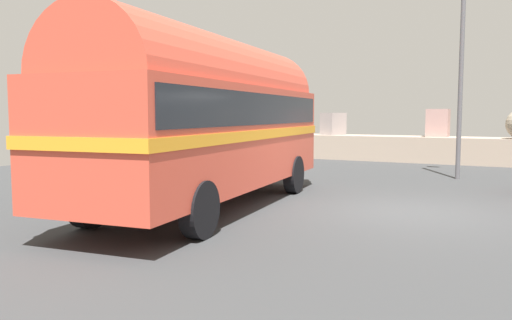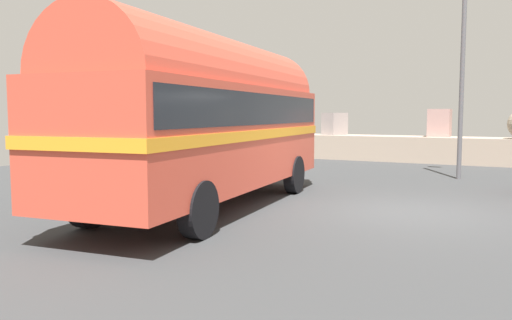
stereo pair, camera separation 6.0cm
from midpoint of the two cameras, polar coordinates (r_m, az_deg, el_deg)
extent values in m
cube|color=#37383A|center=(11.19, 16.50, -5.57)|extent=(32.00, 26.00, 0.02)
cube|color=tan|center=(22.73, 22.88, 0.94)|extent=(31.36, 1.80, 1.10)
cube|color=tan|center=(26.65, -4.69, 4.22)|extent=(1.23, 1.14, 1.08)
cube|color=#A38C85|center=(24.84, 2.22, 4.33)|extent=(1.66, 1.67, 1.22)
cube|color=#9E908E|center=(24.00, 8.82, 4.00)|extent=(1.06, 1.21, 1.01)
cube|color=tan|center=(23.11, 19.85, 3.91)|extent=(0.93, 1.21, 1.17)
cylinder|color=black|center=(13.98, -4.28, -1.24)|extent=(0.40, 0.99, 0.96)
cylinder|color=black|center=(13.17, 4.40, -1.63)|extent=(0.40, 0.99, 0.96)
cylinder|color=black|center=(9.61, -17.97, -4.38)|extent=(0.40, 0.99, 0.96)
cylinder|color=black|center=(8.39, -6.21, -5.51)|extent=(0.40, 0.99, 0.96)
cube|color=#D44A37|center=(11.08, -5.04, 2.66)|extent=(3.43, 8.63, 2.10)
cylinder|color=#D44A37|center=(11.09, -5.09, 8.09)|extent=(3.19, 8.28, 2.20)
cube|color=orange|center=(11.08, -5.05, 2.93)|extent=(3.49, 8.72, 0.20)
cube|color=black|center=(11.07, -5.07, 5.65)|extent=(3.42, 8.31, 0.64)
cube|color=silver|center=(15.07, 2.27, 0.01)|extent=(2.28, 0.44, 0.28)
cylinder|color=#5B5B60|center=(17.22, 22.07, 8.63)|extent=(0.14, 0.14, 6.42)
camera|label=1|loc=(0.03, -89.85, 0.01)|focal=35.91mm
camera|label=2|loc=(0.03, 90.15, -0.01)|focal=35.91mm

